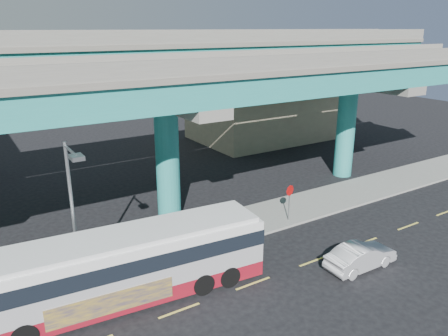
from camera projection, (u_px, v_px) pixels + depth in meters
ground at (249, 281)px, 21.44m from camera, size 120.00×120.00×0.00m
sidewalk at (196, 236)px, 25.84m from camera, size 70.00×4.00×0.15m
lane_markings at (253, 283)px, 21.20m from camera, size 58.00×0.12×0.01m
viaduct at (163, 75)px, 25.95m from camera, size 52.00×12.40×11.70m
building_beige at (262, 107)px, 48.00m from camera, size 14.00×10.23×7.00m
transit_bus at (127, 264)px, 19.46m from camera, size 12.95×3.79×3.28m
sedan at (361, 256)px, 22.40m from camera, size 1.53×4.07×1.33m
street_lamp at (74, 197)px, 19.14m from camera, size 0.50×2.33×7.01m
stop_sign at (290, 195)px, 27.31m from camera, size 0.70×0.19×2.37m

